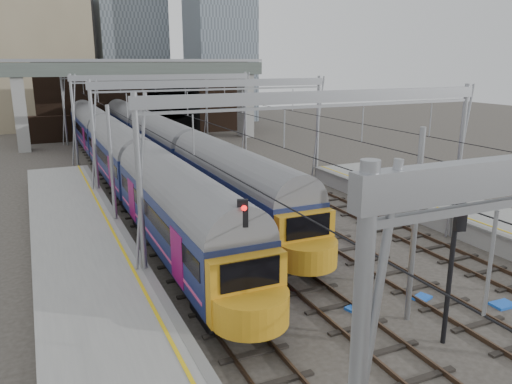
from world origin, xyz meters
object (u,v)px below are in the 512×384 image
signal_near_left (242,253)px  signal_near_centre (453,257)px  train_main (144,133)px  train_second (105,140)px

signal_near_left → signal_near_centre: size_ratio=1.01×
train_main → signal_near_left: (-3.97, -33.56, 0.68)m
signal_near_centre → train_main: bearing=104.5°
train_second → signal_near_centre: bearing=-79.9°
train_second → signal_near_left: size_ratio=12.77×
train_main → signal_near_left: 33.80m
train_main → signal_near_left: signal_near_left is taller
signal_near_left → signal_near_centre: bearing=-5.7°
train_second → signal_near_centre: size_ratio=12.88×
train_main → train_second: (-4.00, -2.88, 0.02)m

